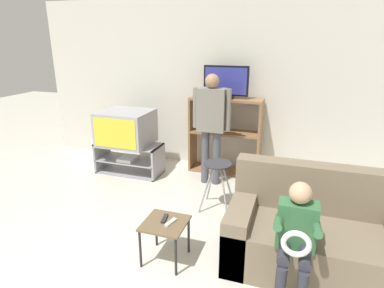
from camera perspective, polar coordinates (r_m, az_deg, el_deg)
name	(u,v)px	position (r m, az deg, el deg)	size (l,w,h in m)	color
wall_back	(228,86)	(5.03, 6.38, 10.14)	(6.40, 0.06, 2.60)	beige
tv_stand	(129,159)	(5.07, -11.07, -2.55)	(1.01, 0.44, 0.47)	#939399
television_main	(126,128)	(4.94, -11.64, 2.86)	(0.75, 0.67, 0.51)	#9E9EA3
media_shelf	(225,135)	(4.93, 5.89, 1.59)	(1.08, 0.37, 1.17)	#8E6642
television_flat	(226,83)	(4.73, 6.04, 10.74)	(0.66, 0.20, 0.47)	black
folding_stool	(218,172)	(3.86, 4.57, -4.95)	(0.38, 0.38, 0.60)	#99999E
snack_table	(165,228)	(3.06, -4.85, -14.61)	(0.39, 0.39, 0.40)	brown
remote_control_black	(165,218)	(3.07, -4.89, -13.05)	(0.04, 0.14, 0.02)	#232328
remote_control_white	(171,222)	(3.01, -3.81, -13.72)	(0.04, 0.14, 0.02)	silver
couch	(315,236)	(3.21, 21.00, -15.04)	(1.55, 0.82, 0.89)	#756651
person_standing_adult	(211,119)	(4.41, 3.48, 4.37)	(0.53, 0.20, 1.56)	#4C4C56
person_seated_child	(296,235)	(2.64, 18.01, -15.10)	(0.33, 0.43, 0.98)	#2D2D38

